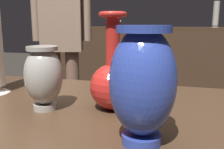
% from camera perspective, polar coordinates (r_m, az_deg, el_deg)
% --- Properties ---
extents(back_display_shelf, '(2.60, 0.40, 0.99)m').
position_cam_1_polar(back_display_shelf, '(2.93, 11.18, 0.59)').
color(back_display_shelf, '#382619').
rests_on(back_display_shelf, ground_plane).
extents(vase_centerpiece, '(0.13, 0.13, 0.27)m').
position_cam_1_polar(vase_centerpiece, '(0.71, -0.18, -1.36)').
color(vase_centerpiece, red).
rests_on(vase_centerpiece, display_plinth).
extents(vase_tall_behind, '(0.11, 0.11, 0.18)m').
position_cam_1_polar(vase_tall_behind, '(0.73, -14.99, -0.26)').
color(vase_tall_behind, gray).
rests_on(vase_tall_behind, display_plinth).
extents(vase_right_accent, '(0.13, 0.13, 0.24)m').
position_cam_1_polar(vase_right_accent, '(0.50, 6.83, -1.70)').
color(vase_right_accent, '#2D429E').
rests_on(vase_right_accent, display_plinth).
extents(shelf_vase_left, '(0.11, 0.11, 0.08)m').
position_cam_1_polar(shelf_vase_left, '(2.90, 1.04, 11.71)').
color(shelf_vase_left, silver).
rests_on(shelf_vase_left, back_display_shelf).
extents(shelf_vase_right, '(0.08, 0.08, 0.27)m').
position_cam_1_polar(shelf_vase_right, '(2.95, 22.11, 12.23)').
color(shelf_vase_right, gray).
rests_on(shelf_vase_right, back_display_shelf).
extents(shelf_vase_far_left, '(0.11, 0.11, 0.20)m').
position_cam_1_polar(shelf_vase_far_left, '(3.06, -8.72, 11.69)').
color(shelf_vase_far_left, '#E55B1E').
rests_on(shelf_vase_far_left, back_display_shelf).
extents(visitor_near_left, '(0.46, 0.26, 1.65)m').
position_cam_1_polar(visitor_near_left, '(2.11, -11.09, 9.47)').
color(visitor_near_left, brown).
rests_on(visitor_near_left, ground_plane).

